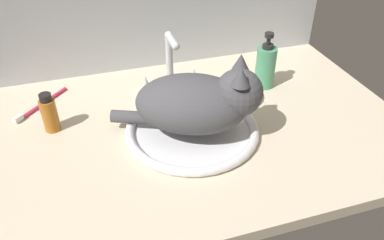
{
  "coord_description": "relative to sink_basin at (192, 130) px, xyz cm",
  "views": [
    {
      "loc": [
        -25.46,
        -77.0,
        62.46
      ],
      "look_at": [
        -2.34,
        -2.77,
        7.0
      ],
      "focal_mm": 36.41,
      "sensor_mm": 36.0,
      "label": 1
    }
  ],
  "objects": [
    {
      "name": "countertop",
      "position": [
        2.34,
        2.77,
        -2.48
      ],
      "size": [
        107.95,
        70.81,
        3.0
      ],
      "primitive_type": "cube",
      "color": "beige",
      "rests_on": "ground"
    },
    {
      "name": "sink_basin",
      "position": [
        0.0,
        0.0,
        0.0
      ],
      "size": [
        33.41,
        33.41,
        2.25
      ],
      "color": "white",
      "rests_on": "countertop"
    },
    {
      "name": "cat",
      "position": [
        2.27,
        -0.95,
        8.57
      ],
      "size": [
        35.67,
        27.3,
        18.44
      ],
      "color": "#4C4C51",
      "rests_on": "sink_basin"
    },
    {
      "name": "toothbrush",
      "position": [
        -36.37,
        23.83,
        -0.37
      ],
      "size": [
        14.06,
        14.73,
        1.7
      ],
      "color": "#D83359",
      "rests_on": "countertop"
    },
    {
      "name": "backsplash_wall",
      "position": [
        2.34,
        39.37,
        12.71
      ],
      "size": [
        107.95,
        2.4,
        33.37
      ],
      "primitive_type": "cube",
      "color": "#B2B7BC",
      "rests_on": "ground"
    },
    {
      "name": "faucet",
      "position": [
        0.0,
        20.44,
        6.13
      ],
      "size": [
        17.52,
        10.29,
        18.63
      ],
      "color": "silver",
      "rests_on": "countertop"
    },
    {
      "name": "soap_pump_bottle",
      "position": [
        27.43,
        16.06,
        5.54
      ],
      "size": [
        5.75,
        5.75,
        16.76
      ],
      "color": "#4C9E70",
      "rests_on": "countertop"
    },
    {
      "name": "amber_bottle",
      "position": [
        -33.28,
        12.02,
        3.88
      ],
      "size": [
        3.93,
        3.93,
        10.43
      ],
      "color": "#B2661E",
      "rests_on": "countertop"
    }
  ]
}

